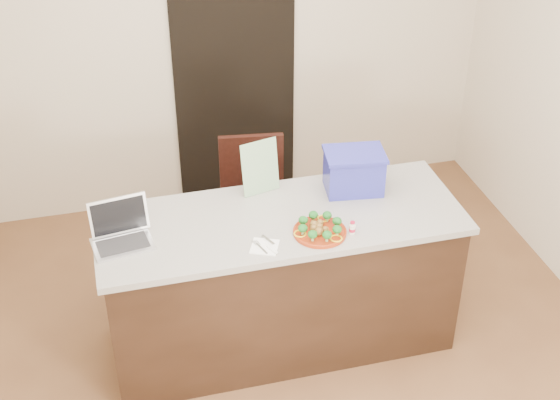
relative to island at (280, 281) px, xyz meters
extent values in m
plane|color=brown|center=(0.00, -0.25, -0.46)|extent=(4.00, 4.00, 0.00)
plane|color=beige|center=(0.00, 1.75, 0.89)|extent=(4.00, 0.00, 4.00)
cube|color=black|center=(0.10, 1.73, 0.54)|extent=(0.90, 0.02, 2.00)
cube|color=black|center=(0.00, 0.00, -0.02)|extent=(2.00, 0.70, 0.88)
cube|color=beige|center=(0.00, 0.00, 0.44)|extent=(2.06, 0.76, 0.04)
cylinder|color=maroon|center=(0.17, -0.20, 0.47)|extent=(0.29, 0.29, 0.02)
torus|color=maroon|center=(0.17, -0.20, 0.47)|extent=(0.29, 0.29, 0.01)
sphere|color=brown|center=(0.17, -0.20, 0.50)|extent=(0.04, 0.04, 0.04)
sphere|color=brown|center=(0.18, -0.17, 0.50)|extent=(0.04, 0.04, 0.04)
sphere|color=brown|center=(0.14, -0.17, 0.50)|extent=(0.04, 0.04, 0.04)
sphere|color=brown|center=(0.13, -0.21, 0.50)|extent=(0.04, 0.04, 0.04)
sphere|color=brown|center=(0.16, -0.24, 0.50)|extent=(0.04, 0.04, 0.04)
sphere|color=brown|center=(0.19, -0.23, 0.50)|extent=(0.04, 0.04, 0.04)
ellipsoid|color=#144C19|center=(0.27, -0.19, 0.51)|extent=(0.05, 0.05, 0.04)
ellipsoid|color=#144C19|center=(0.23, -0.13, 0.51)|extent=(0.05, 0.05, 0.04)
ellipsoid|color=#144C19|center=(0.16, -0.10, 0.51)|extent=(0.05, 0.05, 0.04)
ellipsoid|color=#144C19|center=(0.09, -0.14, 0.51)|extent=(0.05, 0.05, 0.04)
ellipsoid|color=#144C19|center=(0.07, -0.21, 0.51)|extent=(0.05, 0.05, 0.04)
ellipsoid|color=#144C19|center=(0.10, -0.28, 0.51)|extent=(0.05, 0.05, 0.04)
ellipsoid|color=#144C19|center=(0.18, -0.30, 0.51)|extent=(0.05, 0.05, 0.04)
ellipsoid|color=#144C19|center=(0.24, -0.27, 0.51)|extent=(0.05, 0.05, 0.04)
torus|color=gold|center=(0.22, -0.10, 0.48)|extent=(0.07, 0.07, 0.01)
torus|color=gold|center=(0.06, -0.21, 0.48)|extent=(0.07, 0.07, 0.01)
torus|color=gold|center=(0.23, -0.30, 0.48)|extent=(0.07, 0.07, 0.01)
cube|color=white|center=(-0.15, -0.25, 0.46)|extent=(0.19, 0.19, 0.01)
cube|color=#AFAFB3|center=(-0.17, -0.27, 0.47)|extent=(0.04, 0.10, 0.00)
cube|color=#AFAFB3|center=(-0.17, -0.21, 0.47)|extent=(0.04, 0.05, 0.00)
cube|color=white|center=(-0.12, -0.29, 0.47)|extent=(0.05, 0.08, 0.01)
cube|color=#AFAFB3|center=(-0.12, -0.20, 0.47)|extent=(0.06, 0.10, 0.00)
cylinder|color=silver|center=(0.34, -0.24, 0.48)|extent=(0.03, 0.03, 0.05)
cylinder|color=silver|center=(0.34, -0.24, 0.52)|extent=(0.02, 0.02, 0.01)
cylinder|color=red|center=(0.34, -0.24, 0.53)|extent=(0.03, 0.03, 0.01)
cylinder|color=red|center=(0.34, -0.24, 0.48)|extent=(0.04, 0.04, 0.02)
cube|color=silver|center=(-0.87, -0.04, 0.46)|extent=(0.34, 0.26, 0.01)
cube|color=silver|center=(-0.87, 0.06, 0.58)|extent=(0.32, 0.10, 0.21)
cube|color=black|center=(-0.87, 0.06, 0.58)|extent=(0.29, 0.08, 0.18)
cube|color=#252427|center=(-0.87, -0.05, 0.47)|extent=(0.29, 0.19, 0.00)
cube|color=silver|center=(-0.05, 0.29, 0.62)|extent=(0.23, 0.10, 0.32)
cube|color=#2A2D9B|center=(0.49, 0.17, 0.57)|extent=(0.35, 0.27, 0.23)
cube|color=#2A2D9B|center=(0.49, 0.17, 0.70)|extent=(0.37, 0.29, 0.02)
cube|color=black|center=(0.03, 0.70, -0.01)|extent=(0.48, 0.48, 0.04)
cube|color=black|center=(0.03, 0.89, 0.26)|extent=(0.43, 0.10, 0.49)
cylinder|color=black|center=(-0.15, 0.52, -0.23)|extent=(0.04, 0.04, 0.46)
cylinder|color=black|center=(0.21, 0.52, -0.23)|extent=(0.04, 0.04, 0.46)
cylinder|color=black|center=(-0.15, 0.88, -0.23)|extent=(0.04, 0.04, 0.46)
cylinder|color=black|center=(0.21, 0.88, -0.23)|extent=(0.04, 0.04, 0.46)
camera|label=1|loc=(-0.90, -3.46, 2.93)|focal=50.00mm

